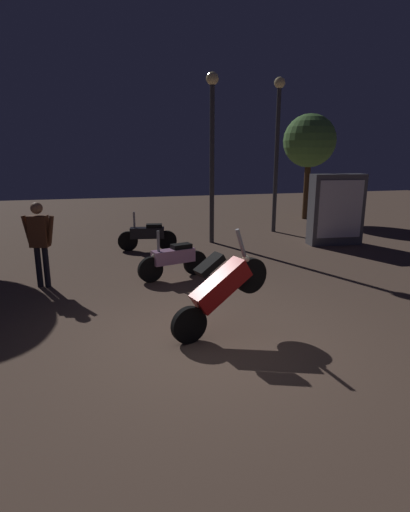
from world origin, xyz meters
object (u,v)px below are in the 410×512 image
motorcycle_red_foreground (221,289)px  motorcycle_black_parked_right (148,235)px  streetlamp_far (212,138)px  streetlamp_near (277,137)px  motorcycle_pink_parked_left (174,259)px  kiosk_billboard (336,210)px  person_rider_beside (39,237)px

motorcycle_red_foreground → motorcycle_black_parked_right: (-0.49, 5.78, -0.31)m
motorcycle_red_foreground → streetlamp_far: (1.55, 6.37, 2.38)m
streetlamp_near → motorcycle_pink_parked_left: bearing=-133.6°
motorcycle_black_parked_right → kiosk_billboard: 5.65m
person_rider_beside → kiosk_billboard: 8.32m
streetlamp_near → motorcycle_red_foreground: bearing=-118.6°
motorcycle_pink_parked_left → kiosk_billboard: size_ratio=0.77×
motorcycle_pink_parked_left → motorcycle_black_parked_right: bearing=-100.7°
motorcycle_pink_parked_left → person_rider_beside: bearing=-18.0°
motorcycle_black_parked_right → kiosk_billboard: kiosk_billboard is taller
person_rider_beside → streetlamp_far: bearing=-38.6°
motorcycle_black_parked_right → streetlamp_far: (2.04, 0.59, 2.69)m
motorcycle_black_parked_right → motorcycle_red_foreground: bearing=103.5°
kiosk_billboard → streetlamp_far: bearing=-13.1°
person_rider_beside → kiosk_billboard: size_ratio=0.84×
motorcycle_black_parked_right → streetlamp_far: 3.42m
streetlamp_near → streetlamp_far: (-2.56, -1.17, -0.09)m
streetlamp_far → person_rider_beside: bearing=-143.8°
motorcycle_red_foreground → person_rider_beside: person_rider_beside is taller
streetlamp_far → kiosk_billboard: size_ratio=2.34×
motorcycle_black_parked_right → kiosk_billboard: (5.59, -0.55, 0.61)m
streetlamp_near → streetlamp_far: 2.82m
motorcycle_red_foreground → kiosk_billboard: (5.09, 5.23, 0.31)m
motorcycle_red_foreground → streetlamp_far: bearing=59.5°
motorcycle_red_foreground → streetlamp_near: streetlamp_near is taller
kiosk_billboard → motorcycle_pink_parked_left: bearing=27.3°
motorcycle_black_parked_right → streetlamp_far: streetlamp_far is taller
motorcycle_black_parked_right → streetlamp_near: bearing=-150.4°
person_rider_beside → streetlamp_near: bearing=-42.5°
motorcycle_pink_parked_left → motorcycle_black_parked_right: same height
motorcycle_pink_parked_left → person_rider_beside: size_ratio=0.92×
streetlamp_near → streetlamp_far: streetlamp_near is taller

